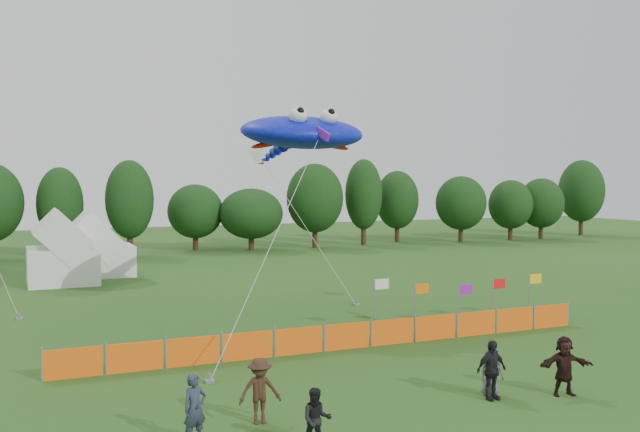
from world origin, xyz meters
name	(u,v)px	position (x,y,z in m)	size (l,w,h in m)	color
ground	(403,405)	(0.00, 0.00, 0.00)	(160.00, 160.00, 0.00)	#234C16
treeline	(158,206)	(1.61, 44.93, 4.18)	(104.57, 8.78, 8.36)	#382314
tent_left	(62,254)	(-7.35, 29.26, 1.88)	(4.22, 4.22, 3.72)	white
tent_right	(97,251)	(-4.97, 32.15, 1.69)	(4.74, 3.79, 3.35)	white
barrier_fence	(347,336)	(1.46, 6.76, 0.50)	(21.90, 0.06, 1.00)	#FF5C0E
flag_row	(458,294)	(8.13, 9.03, 1.36)	(8.73, 0.57, 2.23)	gray
spectator_a	(195,409)	(-6.25, -0.56, 0.87)	(0.64, 0.42, 1.75)	#292F45
spectator_b	(317,420)	(-3.68, -2.21, 0.77)	(0.75, 0.58, 1.54)	black
spectator_c	(260,391)	(-4.30, 0.18, 0.89)	(1.15, 0.66, 1.78)	#382216
spectator_d	(491,370)	(2.66, -0.60, 0.89)	(1.04, 0.43, 1.77)	black
spectator_e	(491,371)	(2.90, -0.28, 0.76)	(0.74, 0.48, 1.52)	#535359
spectator_f	(564,366)	(4.94, -1.15, 0.90)	(1.67, 0.53, 1.80)	black
stingray_kite	(300,134)	(2.36, 13.77, 8.69)	(10.19, 17.05, 9.81)	#101CE2
small_kite_white	(278,185)	(4.63, 22.85, 6.18)	(2.66, 10.79, 8.92)	white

